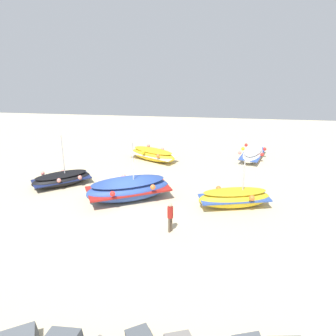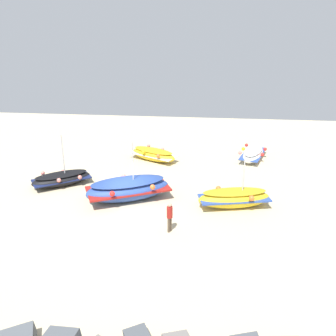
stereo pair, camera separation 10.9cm
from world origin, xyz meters
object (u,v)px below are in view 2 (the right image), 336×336
Objects in this scene: fishing_boat_0 at (62,179)px; person_walking at (170,215)px; fishing_boat_1 at (253,154)px; fishing_boat_3 at (234,198)px; fishing_boat_2 at (128,189)px; fishing_boat_4 at (153,154)px.

person_walking is at bearing 111.31° from fishing_boat_0.
fishing_boat_1 is 9.69m from fishing_boat_3.
fishing_boat_1 is 0.98× the size of fishing_boat_3.
fishing_boat_2 is at bearing 126.56° from fishing_boat_0.
fishing_boat_2 is at bearing 114.36° from fishing_boat_4.
fishing_boat_0 reaches higher than fishing_boat_3.
fishing_boat_0 is 0.95× the size of fishing_boat_4.
fishing_boat_4 is 11.88m from person_walking.
fishing_boat_2 is (8.91, 9.09, 0.26)m from fishing_boat_1.
fishing_boat_0 is 5.50m from fishing_boat_2.
fishing_boat_0 is 0.92× the size of fishing_boat_1.
fishing_boat_4 is at bearing -168.36° from fishing_boat_0.
person_walking is (5.78, 12.89, 0.52)m from fishing_boat_1.
fishing_boat_2 reaches higher than fishing_boat_0.
fishing_boat_0 reaches higher than person_walking.
fishing_boat_0 is 10.02m from person_walking.
person_walking is (-8.35, 5.51, 0.51)m from fishing_boat_0.
fishing_boat_3 is 10.30m from fishing_boat_4.
fishing_boat_2 reaches higher than fishing_boat_3.
fishing_boat_2 is 1.25× the size of fishing_boat_3.
fishing_boat_2 is at bearing -16.39° from fishing_boat_3.
fishing_boat_3 is at bearing 155.59° from fishing_boat_4.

